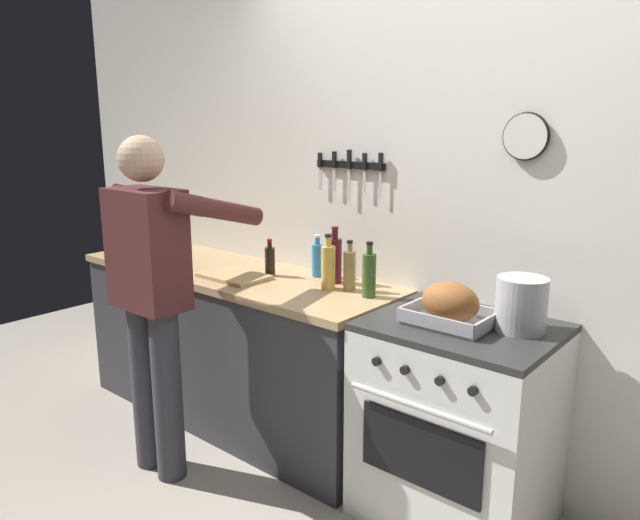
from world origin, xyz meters
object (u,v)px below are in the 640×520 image
(bottle_cooking_oil, at_px, (328,266))
(bottle_wine_red, at_px, (335,259))
(cutting_board, at_px, (234,276))
(bottle_soy_sauce, at_px, (270,261))
(stock_pot, at_px, (521,304))
(bottle_olive_oil, at_px, (369,274))
(stove, at_px, (457,423))
(person_cook, at_px, (154,287))
(bottle_dish_soap, at_px, (317,259))
(roasting_pan, at_px, (450,305))
(bottle_vinegar, at_px, (349,269))

(bottle_cooking_oil, xyz_separation_m, bottle_wine_red, (-0.05, 0.12, 0.01))
(cutting_board, relative_size, bottle_soy_sauce, 1.78)
(stock_pot, height_order, bottle_olive_oil, bottle_olive_oil)
(stove, xyz_separation_m, bottle_soy_sauce, (-1.17, 0.05, 0.53))
(person_cook, bearing_deg, bottle_dish_soap, -13.65)
(roasting_pan, height_order, bottle_vinegar, bottle_vinegar)
(stock_pot, bearing_deg, bottle_vinegar, 177.98)
(bottle_soy_sauce, height_order, bottle_vinegar, bottle_vinegar)
(bottle_olive_oil, bearing_deg, stock_pot, 0.41)
(roasting_pan, height_order, bottle_dish_soap, bottle_dish_soap)
(bottle_cooking_oil, bearing_deg, person_cook, -129.35)
(roasting_pan, relative_size, stock_pot, 1.61)
(bottle_dish_soap, bearing_deg, bottle_soy_sauce, -143.36)
(stove, relative_size, roasting_pan, 2.56)
(roasting_pan, bearing_deg, bottle_olive_oil, 167.32)
(stove, distance_m, person_cook, 1.52)
(roasting_pan, xyz_separation_m, stock_pot, (0.25, 0.11, 0.03))
(stock_pot, bearing_deg, bottle_olive_oil, -179.59)
(stock_pot, relative_size, bottle_olive_oil, 0.82)
(bottle_vinegar, relative_size, bottle_olive_oil, 0.94)
(stove, height_order, bottle_dish_soap, bottle_dish_soap)
(stock_pot, height_order, cutting_board, stock_pot)
(stock_pot, distance_m, bottle_soy_sauce, 1.38)
(roasting_pan, height_order, cutting_board, roasting_pan)
(bottle_dish_soap, relative_size, bottle_vinegar, 0.90)
(stock_pot, xyz_separation_m, cutting_board, (-1.49, -0.18, -0.10))
(person_cook, height_order, bottle_dish_soap, person_cook)
(stove, xyz_separation_m, bottle_vinegar, (-0.67, 0.11, 0.55))
(bottle_vinegar, bearing_deg, stock_pot, -2.02)
(roasting_pan, bearing_deg, stove, 41.88)
(cutting_board, height_order, bottle_cooking_oil, bottle_cooking_oil)
(stove, relative_size, bottle_wine_red, 3.06)
(stock_pot, height_order, bottle_vinegar, bottle_vinegar)
(person_cook, xyz_separation_m, bottle_wine_red, (0.48, 0.77, 0.07))
(cutting_board, xyz_separation_m, bottle_dish_soap, (0.32, 0.32, 0.08))
(bottle_olive_oil, bearing_deg, bottle_cooking_oil, -175.56)
(cutting_board, distance_m, bottle_olive_oil, 0.78)
(stove, relative_size, stock_pot, 4.11)
(cutting_board, height_order, bottle_dish_soap, bottle_dish_soap)
(bottle_soy_sauce, distance_m, bottle_wine_red, 0.38)
(stove, bearing_deg, bottle_soy_sauce, 177.33)
(bottle_olive_oil, bearing_deg, stove, -7.63)
(stove, bearing_deg, roasting_pan, -138.12)
(bottle_vinegar, distance_m, bottle_wine_red, 0.16)
(cutting_board, xyz_separation_m, bottle_wine_red, (0.47, 0.28, 0.11))
(bottle_soy_sauce, relative_size, bottle_cooking_oil, 0.73)
(stock_pot, bearing_deg, person_cook, -155.87)
(bottle_cooking_oil, height_order, bottle_vinegar, bottle_cooking_oil)
(cutting_board, xyz_separation_m, bottle_cooking_oil, (0.52, 0.16, 0.11))
(bottle_wine_red, bearing_deg, bottle_dish_soap, 165.67)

